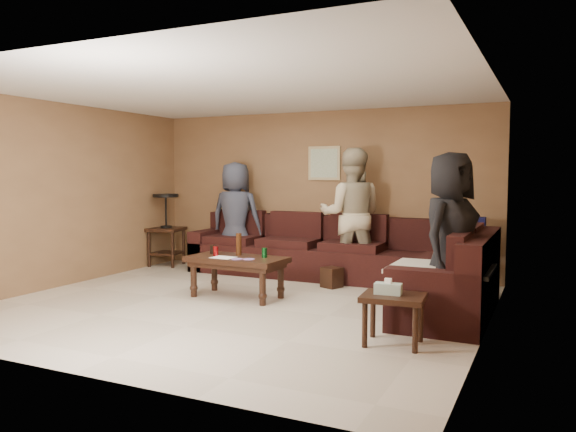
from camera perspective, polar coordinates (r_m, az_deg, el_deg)
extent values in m
plane|color=beige|center=(6.68, -5.12, -9.01)|extent=(5.50, 5.50, 0.00)
cube|color=silver|center=(6.57, -5.27, 12.27)|extent=(5.50, 5.00, 0.10)
cube|color=brown|center=(8.76, 3.14, 2.43)|extent=(5.50, 0.10, 2.50)
cube|color=brown|center=(4.54, -21.40, 0.35)|extent=(5.50, 0.10, 2.50)
cube|color=brown|center=(8.25, -21.90, 2.00)|extent=(0.10, 5.00, 2.50)
cube|color=brown|center=(5.64, 19.67, 1.12)|extent=(0.10, 5.00, 2.50)
cube|color=black|center=(8.44, 1.95, -4.64)|extent=(3.70, 0.90, 0.45)
cube|color=black|center=(8.68, 2.82, -1.39)|extent=(3.70, 0.24, 0.45)
cube|color=black|center=(9.24, -7.96, -3.33)|extent=(0.24, 0.90, 0.63)
cube|color=black|center=(6.42, 15.93, -7.66)|extent=(0.90, 2.00, 0.45)
cube|color=black|center=(6.30, 18.98, -3.81)|extent=(0.24, 2.00, 0.45)
cube|color=black|center=(5.56, 14.45, -8.56)|extent=(0.90, 0.24, 0.63)
cube|color=#121138|center=(7.76, 17.76, -1.72)|extent=(0.45, 0.14, 0.45)
cube|color=beige|center=(5.92, 15.29, -5.17)|extent=(1.00, 0.85, 0.04)
cube|color=black|center=(7.00, -5.22, -4.42)|extent=(1.25, 0.66, 0.07)
cube|color=black|center=(7.01, -5.22, -4.96)|extent=(1.15, 0.57, 0.06)
cylinder|color=black|center=(7.15, -9.56, -6.35)|extent=(0.08, 0.08, 0.44)
cylinder|color=black|center=(6.60, -2.60, -7.19)|extent=(0.08, 0.08, 0.44)
cylinder|color=black|center=(7.50, -7.49, -5.83)|extent=(0.08, 0.08, 0.44)
cylinder|color=black|center=(6.98, -0.74, -6.55)|extent=(0.08, 0.08, 0.44)
cylinder|color=#A31217|center=(7.10, -7.35, -3.56)|extent=(0.07, 0.07, 0.12)
cylinder|color=#14732C|center=(6.91, -2.40, -3.74)|extent=(0.07, 0.07, 0.12)
cylinder|color=#391D0D|center=(7.12, -5.02, -2.87)|extent=(0.07, 0.07, 0.28)
cylinder|color=black|center=(7.30, -7.63, -3.38)|extent=(0.08, 0.08, 0.11)
cube|color=white|center=(6.95, -6.59, -4.20)|extent=(0.29, 0.23, 0.00)
cylinder|color=#CC4893|center=(6.80, -5.20, -4.37)|extent=(0.14, 0.14, 0.01)
cylinder|color=#CC4893|center=(6.78, -4.00, -4.40)|extent=(0.14, 0.14, 0.01)
cube|color=black|center=(9.60, -12.27, -1.32)|extent=(0.62, 0.62, 0.05)
cube|color=black|center=(9.65, -12.23, -3.69)|extent=(0.54, 0.54, 0.03)
cylinder|color=black|center=(9.55, -13.94, -3.22)|extent=(0.05, 0.05, 0.61)
cylinder|color=black|center=(9.35, -11.66, -3.34)|extent=(0.05, 0.05, 0.61)
cylinder|color=black|center=(9.92, -12.78, -2.93)|extent=(0.05, 0.05, 0.61)
cylinder|color=black|center=(9.73, -10.57, -3.03)|extent=(0.05, 0.05, 0.61)
cylinder|color=black|center=(9.60, -12.27, -1.07)|extent=(0.19, 0.19, 0.03)
cylinder|color=black|center=(9.58, -12.30, 0.54)|extent=(0.03, 0.03, 0.51)
cylinder|color=black|center=(9.56, -12.32, 2.05)|extent=(0.42, 0.42, 0.05)
cube|color=black|center=(5.17, 10.66, -8.14)|extent=(0.59, 0.49, 0.05)
cylinder|color=black|center=(5.10, 7.80, -10.77)|extent=(0.05, 0.05, 0.43)
cylinder|color=black|center=(5.03, 12.81, -11.07)|extent=(0.05, 0.05, 0.43)
cylinder|color=black|center=(5.43, 8.62, -9.86)|extent=(0.05, 0.05, 0.43)
cylinder|color=black|center=(5.36, 13.32, -10.12)|extent=(0.05, 0.05, 0.43)
cube|color=silver|center=(5.17, 10.13, -7.29)|extent=(0.25, 0.14, 0.10)
cube|color=white|center=(5.16, 10.14, -6.52)|extent=(0.06, 0.04, 0.05)
cube|color=black|center=(7.66, 4.47, -6.24)|extent=(0.30, 0.30, 0.27)
cube|color=tan|center=(8.70, 3.71, 5.38)|extent=(0.52, 0.03, 0.52)
cube|color=beige|center=(8.68, 3.67, 5.38)|extent=(0.44, 0.01, 0.44)
imported|color=#333747|center=(8.93, -5.32, -0.04)|extent=(0.89, 0.63, 1.72)
imported|color=#BAAB8A|center=(8.06, 6.44, 0.11)|extent=(1.09, 0.95, 1.90)
imported|color=black|center=(6.04, 16.09, -2.11)|extent=(0.78, 0.98, 1.76)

